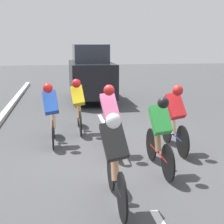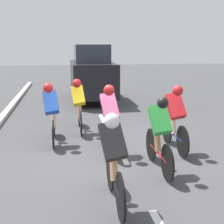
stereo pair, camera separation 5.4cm
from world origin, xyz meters
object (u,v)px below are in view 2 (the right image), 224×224
(cyclist_green, at_px, (159,133))
(cyclist_black, at_px, (113,157))
(cyclist_red, at_px, (175,116))
(cyclist_pink, at_px, (110,117))
(cyclist_blue, at_px, (52,112))
(support_car, at_px, (92,73))
(cyclist_yellow, at_px, (79,104))

(cyclist_green, height_order, cyclist_black, cyclist_black)
(cyclist_green, relative_size, cyclist_red, 0.99)
(cyclist_black, distance_m, cyclist_pink, 2.36)
(cyclist_blue, xyz_separation_m, cyclist_black, (-0.99, 3.21, -0.03))
(cyclist_blue, distance_m, cyclist_green, 2.90)
(cyclist_blue, height_order, cyclist_black, cyclist_blue)
(cyclist_blue, relative_size, cyclist_black, 0.99)
(cyclist_green, distance_m, cyclist_red, 1.27)
(cyclist_pink, bearing_deg, support_car, -91.97)
(cyclist_pink, height_order, cyclist_yellow, cyclist_pink)
(cyclist_green, distance_m, support_car, 7.91)
(cyclist_green, bearing_deg, support_car, -86.16)
(cyclist_red, height_order, support_car, support_car)
(cyclist_green, height_order, cyclist_red, cyclist_red)
(cyclist_blue, relative_size, cyclist_yellow, 0.96)
(cyclist_pink, relative_size, support_car, 0.42)
(cyclist_green, xyz_separation_m, support_car, (0.53, -7.88, 0.40))
(cyclist_blue, xyz_separation_m, cyclist_pink, (-1.29, 0.88, 0.03))
(cyclist_blue, xyz_separation_m, cyclist_green, (-2.05, 2.05, -0.03))
(support_car, bearing_deg, cyclist_pink, 88.03)
(cyclist_green, relative_size, cyclist_pink, 1.01)
(cyclist_blue, distance_m, cyclist_pink, 1.56)
(cyclist_pink, bearing_deg, cyclist_blue, -34.26)
(cyclist_pink, height_order, support_car, support_car)
(cyclist_black, bearing_deg, cyclist_red, -128.30)
(cyclist_red, bearing_deg, cyclist_green, 56.78)
(cyclist_green, bearing_deg, cyclist_yellow, -65.81)
(cyclist_blue, bearing_deg, support_car, -104.60)
(support_car, bearing_deg, cyclist_blue, 75.40)
(cyclist_pink, height_order, cyclist_red, cyclist_pink)
(cyclist_black, xyz_separation_m, cyclist_pink, (-0.30, -2.34, 0.05))
(cyclist_blue, height_order, cyclist_red, cyclist_red)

